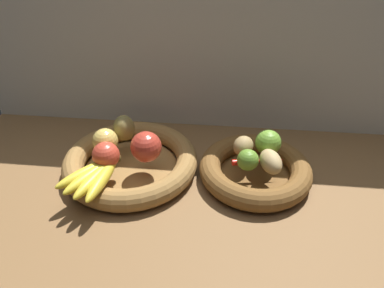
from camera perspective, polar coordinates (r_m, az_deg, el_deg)
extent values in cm
cube|color=brown|center=(91.32, 0.83, -7.01)|extent=(140.00, 90.00, 3.00)
cube|color=silver|center=(103.17, 2.57, 16.72)|extent=(140.00, 3.00, 55.00)
cylinder|color=olive|center=(95.48, -9.87, -3.89)|extent=(24.66, 24.66, 1.00)
torus|color=olive|center=(94.10, -10.00, -2.81)|extent=(35.63, 35.63, 5.56)
cylinder|color=brown|center=(92.89, 10.17, -5.20)|extent=(19.14, 19.14, 1.00)
torus|color=brown|center=(91.47, 10.31, -4.10)|extent=(28.90, 28.90, 5.56)
sphere|color=#DBB756|center=(92.47, -14.04, 0.49)|extent=(6.59, 6.59, 6.59)
sphere|color=#B73828|center=(87.19, -7.55, -0.46)|extent=(7.84, 7.84, 7.84)
sphere|color=#CC422D|center=(87.09, -13.95, -1.80)|extent=(6.72, 6.72, 6.72)
ellipsoid|color=olive|center=(96.18, -11.09, 2.60)|extent=(7.48, 7.79, 7.24)
ellipsoid|color=yellow|center=(85.96, -16.85, -4.48)|extent=(12.65, 14.28, 2.96)
ellipsoid|color=yellow|center=(84.86, -16.24, -4.93)|extent=(10.37, 15.58, 2.96)
ellipsoid|color=yellow|center=(83.92, -15.45, -5.28)|extent=(7.70, 16.29, 2.96)
ellipsoid|color=yellow|center=(83.18, -14.52, -5.52)|extent=(4.74, 16.38, 2.96)
sphere|color=brown|center=(88.78, -12.39, -2.27)|extent=(2.67, 2.67, 2.67)
ellipsoid|color=#A38451|center=(90.18, 8.42, -0.29)|extent=(6.89, 7.44, 5.09)
ellipsoid|color=tan|center=(86.19, 12.77, -2.67)|extent=(7.04, 8.91, 5.19)
sphere|color=olive|center=(85.04, 9.15, -2.69)|extent=(5.33, 5.33, 5.33)
sphere|color=#6B9E33|center=(91.17, 12.38, 0.25)|extent=(6.69, 6.69, 6.69)
cone|color=red|center=(88.47, 10.89, -2.76)|extent=(13.49, 4.34, 1.60)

